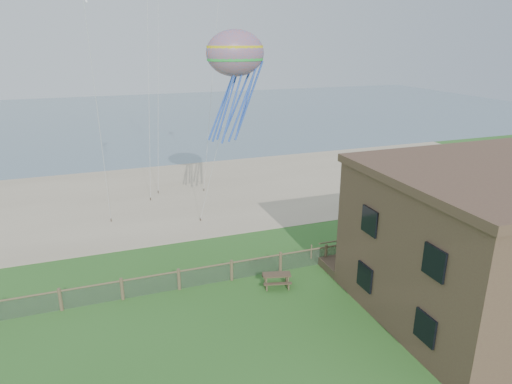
# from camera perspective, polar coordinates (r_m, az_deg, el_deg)

# --- Properties ---
(ground) EXTENTS (160.00, 160.00, 0.00)m
(ground) POSITION_cam_1_polar(r_m,az_deg,el_deg) (21.78, 1.79, -18.30)
(ground) COLOR #2C5F20
(ground) RESTS_ON ground
(sand_beach) EXTENTS (72.00, 20.00, 0.02)m
(sand_beach) POSITION_cam_1_polar(r_m,az_deg,el_deg) (40.85, -9.59, -0.29)
(sand_beach) COLOR tan
(sand_beach) RESTS_ON ground
(ocean) EXTENTS (160.00, 68.00, 0.02)m
(ocean) POSITION_cam_1_polar(r_m,az_deg,el_deg) (83.44, -15.28, 9.00)
(ocean) COLOR slate
(ocean) RESTS_ON ground
(chainlink_fence) EXTENTS (36.20, 0.20, 1.25)m
(chainlink_fence) POSITION_cam_1_polar(r_m,az_deg,el_deg) (26.27, -3.07, -9.89)
(chainlink_fence) COLOR brown
(chainlink_fence) RESTS_ON ground
(motel_deck) EXTENTS (15.00, 2.00, 0.50)m
(motel_deck) POSITION_cam_1_polar(r_m,az_deg,el_deg) (31.50, 20.94, -6.72)
(motel_deck) COLOR #4F3F2D
(motel_deck) RESTS_ON ground
(picnic_table) EXTENTS (1.79, 1.52, 0.65)m
(picnic_table) POSITION_cam_1_polar(r_m,az_deg,el_deg) (25.78, 2.59, -11.04)
(picnic_table) COLOR #4F3F2D
(picnic_table) RESTS_ON ground
(octopus_kite) EXTENTS (4.35, 3.77, 7.49)m
(octopus_kite) POSITION_cam_1_polar(r_m,az_deg,el_deg) (29.94, -2.56, 13.27)
(octopus_kite) COLOR #FB5927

